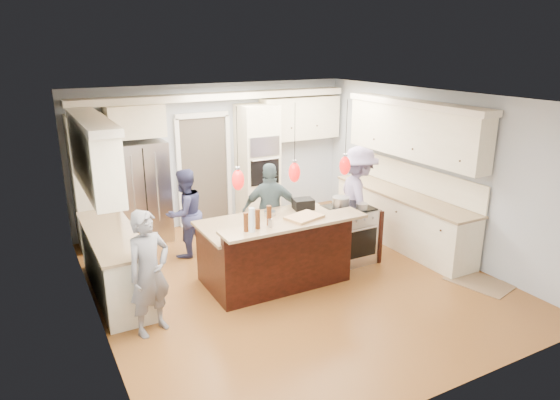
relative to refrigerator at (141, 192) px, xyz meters
The scene contains 23 objects.
ground_plane 3.19m from the refrigerator, 59.58° to the right, with size 6.00×6.00×0.00m, color #985F29.
room_shell 3.20m from the refrigerator, 59.58° to the right, with size 5.54×6.04×2.72m.
refrigerator is the anchor object (origin of this frame).
oven_column 2.31m from the refrigerator, ahead, with size 0.72×0.69×2.30m.
back_upper_cabinets 1.12m from the refrigerator, ahead, with size 5.30×0.61×2.54m.
right_counter_run 4.63m from the refrigerator, 30.36° to the right, with size 0.64×3.10×2.51m.
left_cabinets 2.05m from the refrigerator, 115.94° to the right, with size 0.64×2.30×2.51m.
kitchen_island 2.91m from the refrigerator, 63.07° to the right, with size 2.10×1.46×1.12m.
island_range 3.71m from the refrigerator, 42.59° to the right, with size 0.82×0.71×0.92m.
pendant_lights 3.53m from the refrigerator, 67.57° to the right, with size 1.75×0.15×1.03m.
person_bar_end 3.16m from the refrigerator, 102.01° to the right, with size 0.57×0.38×1.57m, color slate.
person_far_left 1.14m from the refrigerator, 66.60° to the right, with size 0.72×0.56×1.48m, color navy.
person_far_right 2.44m from the refrigerator, 47.32° to the right, with size 0.94×0.39×1.60m, color #4C646A.
person_range_side 3.80m from the refrigerator, 33.96° to the right, with size 1.15×0.66×1.78m, color #9182AF.
floor_rug 5.77m from the refrigerator, 46.09° to the right, with size 0.61×0.89×0.01m, color #967251.
water_bottle 3.31m from the refrigerator, 78.74° to the right, with size 0.07×0.07×0.32m, color silver.
beer_bottle_a 3.27m from the refrigerator, 76.55° to the right, with size 0.07×0.07×0.26m, color #48220D.
beer_bottle_b 3.25m from the refrigerator, 79.67° to the right, with size 0.06×0.06×0.25m, color #48220D.
beer_bottle_c 3.27m from the refrigerator, 73.06° to the right, with size 0.07×0.07×0.27m, color #48220D.
drink_can 3.32m from the refrigerator, 73.77° to the right, with size 0.06×0.06×0.11m, color #B7B7BC.
cutting_board 3.45m from the refrigerator, 64.43° to the right, with size 0.48×0.34×0.04m, color tan.
pot_large 3.54m from the refrigerator, 43.16° to the right, with size 0.28×0.28×0.16m, color #B7B7BC.
pot_small 3.87m from the refrigerator, 43.46° to the right, with size 0.18×0.18×0.09m, color #B7B7BC.
Camera 1 is at (-3.41, -5.96, 3.40)m, focal length 32.00 mm.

